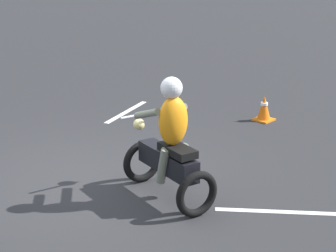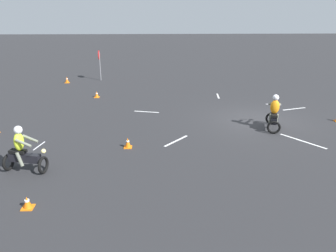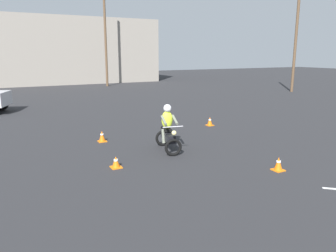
# 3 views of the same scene
# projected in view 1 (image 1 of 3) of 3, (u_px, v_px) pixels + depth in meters

# --- Properties ---
(ground_plane) EXTENTS (120.00, 120.00, 0.00)m
(ground_plane) POSITION_uv_depth(u_px,v_px,m) (87.00, 182.00, 9.14)
(ground_plane) COLOR #28282B
(motorcycle_rider_foreground) EXTENTS (1.56, 0.97, 1.66)m
(motorcycle_rider_foreground) POSITION_uv_depth(u_px,v_px,m) (169.00, 147.00, 8.38)
(motorcycle_rider_foreground) COLOR black
(motorcycle_rider_foreground) RESTS_ON ground
(traffic_cone_near_left) EXTENTS (0.32, 0.32, 0.46)m
(traffic_cone_near_left) POSITION_uv_depth(u_px,v_px,m) (264.00, 109.00, 11.71)
(traffic_cone_near_left) COLOR orange
(traffic_cone_near_left) RESTS_ON ground
(lane_stripe_sw) EXTENTS (1.77, 1.35, 0.01)m
(lane_stripe_sw) POSITION_uv_depth(u_px,v_px,m) (300.00, 212.00, 8.21)
(lane_stripe_sw) COLOR silver
(lane_stripe_sw) RESTS_ON ground
(lane_stripe_s) EXTENTS (0.53, 1.46, 0.01)m
(lane_stripe_s) POSITION_uv_depth(u_px,v_px,m) (126.00, 112.00, 12.25)
(lane_stripe_s) COLOR silver
(lane_stripe_s) RESTS_ON ground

